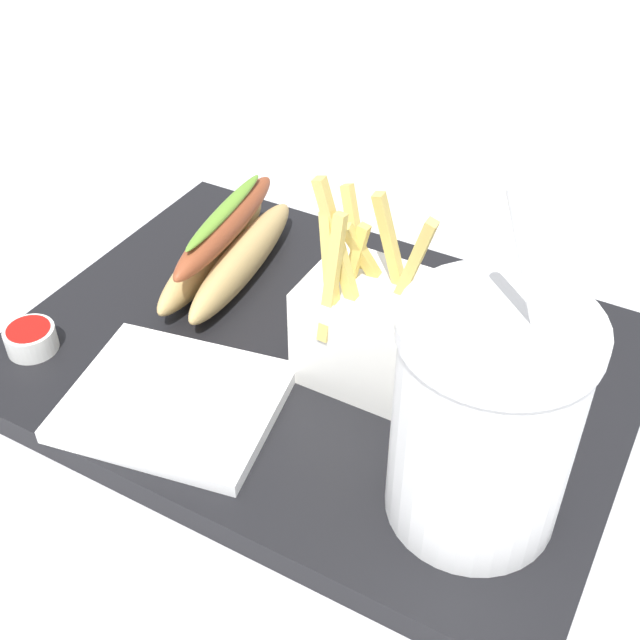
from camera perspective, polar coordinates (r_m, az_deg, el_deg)
ground_plane at (r=0.60m, az=0.00°, el=-4.40°), size 2.40×2.40×0.02m
food_tray at (r=0.59m, az=0.00°, el=-3.00°), size 0.43×0.32×0.02m
soda_cup at (r=0.45m, az=11.45°, el=-6.98°), size 0.10×0.10×0.22m
fries_basket at (r=0.54m, az=3.21°, el=-0.48°), size 0.08×0.07×0.16m
hot_dog_1 at (r=0.65m, az=-6.51°, el=5.04°), size 0.07×0.17×0.06m
ketchup_cup_1 at (r=0.58m, az=11.20°, el=-2.24°), size 0.04×0.04×0.02m
ketchup_cup_2 at (r=0.62m, az=-19.67°, el=-1.18°), size 0.04×0.04×0.02m
napkin_stack at (r=0.55m, az=-10.21°, el=-5.66°), size 0.16×0.14×0.01m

